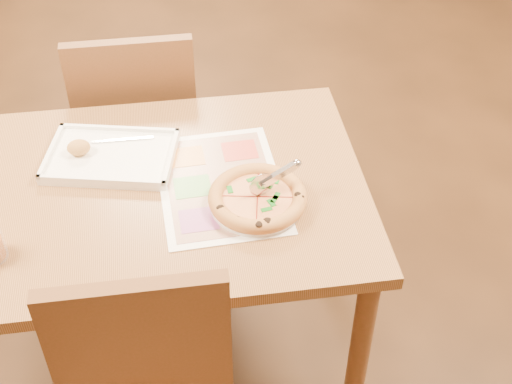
{
  "coord_description": "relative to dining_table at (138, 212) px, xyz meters",
  "views": [
    {
      "loc": [
        0.12,
        -1.52,
        2.05
      ],
      "look_at": [
        0.33,
        -0.11,
        0.77
      ],
      "focal_mm": 50.0,
      "sensor_mm": 36.0,
      "label": 1
    }
  ],
  "objects": [
    {
      "name": "pizza",
      "position": [
        0.33,
        -0.11,
        0.11
      ],
      "size": [
        0.27,
        0.27,
        0.04
      ],
      "rotation": [
        0.0,
        0.0,
        -0.17
      ],
      "color": "#D08D47",
      "rests_on": "plate"
    },
    {
      "name": "pizza_cutter",
      "position": [
        0.38,
        -0.09,
        0.17
      ],
      "size": [
        0.14,
        0.05,
        0.08
      ],
      "rotation": [
        0.0,
        0.0,
        0.28
      ],
      "color": "silver",
      "rests_on": "pizza"
    },
    {
      "name": "appetizer_tray",
      "position": [
        -0.07,
        0.14,
        0.1
      ],
      "size": [
        0.41,
        0.33,
        0.06
      ],
      "rotation": [
        0.0,
        0.0,
        -0.22
      ],
      "color": "white",
      "rests_on": "dining_table"
    },
    {
      "name": "chair_far",
      "position": [
        -0.0,
        0.6,
        -0.07
      ],
      "size": [
        0.42,
        0.42,
        0.47
      ],
      "rotation": [
        0.0,
        0.0,
        3.14
      ],
      "color": "brown",
      "rests_on": "ground"
    },
    {
      "name": "menu",
      "position": [
        0.24,
        -0.01,
        0.09
      ],
      "size": [
        0.36,
        0.49,
        0.0
      ],
      "primitive_type": "cube",
      "rotation": [
        0.0,
        0.0,
        0.05
      ],
      "color": "white",
      "rests_on": "dining_table"
    },
    {
      "name": "plate",
      "position": [
        0.33,
        -0.11,
        0.09
      ],
      "size": [
        0.33,
        0.33,
        0.01
      ],
      "primitive_type": "cylinder",
      "rotation": [
        0.0,
        0.0,
        0.4
      ],
      "color": "white",
      "rests_on": "dining_table"
    },
    {
      "name": "dining_table",
      "position": [
        0.0,
        0.0,
        0.0
      ],
      "size": [
        1.3,
        0.85,
        0.72
      ],
      "color": "#95623B",
      "rests_on": "ground"
    }
  ]
}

